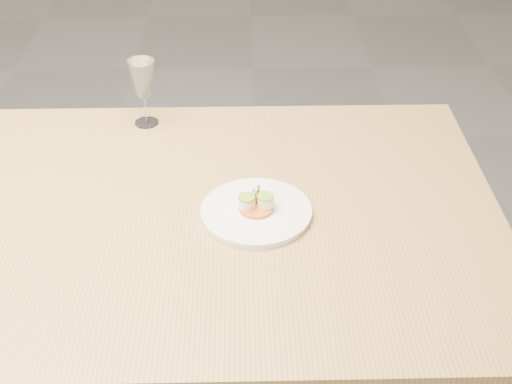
{
  "coord_description": "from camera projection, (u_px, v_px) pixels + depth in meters",
  "views": [
    {
      "loc": [
        0.6,
        -1.32,
        1.74
      ],
      "look_at": [
        0.63,
        0.0,
        0.8
      ],
      "focal_mm": 50.0,
      "sensor_mm": 36.0,
      "label": 1
    }
  ],
  "objects": [
    {
      "name": "dinner_plate",
      "position": [
        256.0,
        211.0,
        1.63
      ],
      "size": [
        0.26,
        0.26,
        0.07
      ],
      "rotation": [
        0.0,
        0.0,
        -0.24
      ],
      "color": "white",
      "rests_on": "dining_table"
    },
    {
      "name": "wine_glass_3",
      "position": [
        142.0,
        80.0,
        1.9
      ],
      "size": [
        0.08,
        0.08,
        0.19
      ],
      "color": "white",
      "rests_on": "dining_table"
    }
  ]
}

